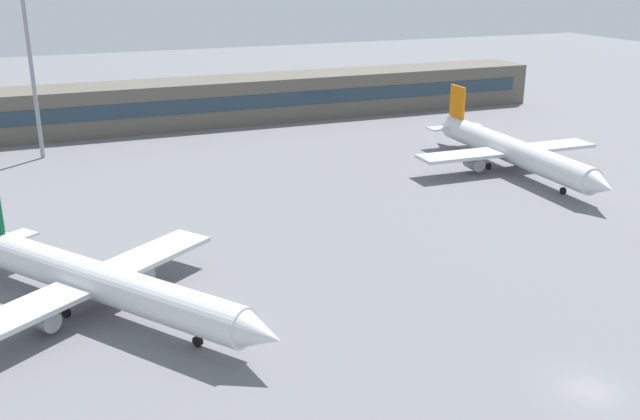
{
  "coord_description": "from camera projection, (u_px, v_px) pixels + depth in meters",
  "views": [
    {
      "loc": [
        -37.83,
        -37.43,
        31.9
      ],
      "look_at": [
        -6.82,
        40.0,
        3.0
      ],
      "focal_mm": 40.49,
      "sensor_mm": 36.0,
      "label": 1
    }
  ],
  "objects": [
    {
      "name": "ground_plane",
      "position": [
        370.0,
        226.0,
        91.65
      ],
      "size": [
        400.0,
        400.0,
        0.0
      ],
      "primitive_type": "plane",
      "color": "slate"
    },
    {
      "name": "terminal_building",
      "position": [
        230.0,
        100.0,
        149.45
      ],
      "size": [
        139.07,
        12.13,
        9.0
      ],
      "color": "#5B564C",
      "rests_on": "ground_plane"
    },
    {
      "name": "airplane_near",
      "position": [
        100.0,
        282.0,
        68.08
      ],
      "size": [
        28.08,
        35.86,
        10.4
      ],
      "color": "silver",
      "rests_on": "ground_plane"
    },
    {
      "name": "airplane_mid",
      "position": [
        513.0,
        151.0,
        114.13
      ],
      "size": [
        31.0,
        44.6,
        11.03
      ],
      "color": "silver",
      "rests_on": "ground_plane"
    },
    {
      "name": "floodlight_tower_west",
      "position": [
        30.0,
        58.0,
        117.74
      ],
      "size": [
        3.2,
        0.8,
        29.46
      ],
      "color": "gray",
      "rests_on": "ground_plane"
    }
  ]
}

